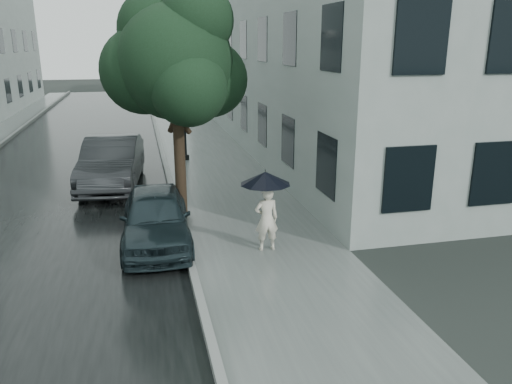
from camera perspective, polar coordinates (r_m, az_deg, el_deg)
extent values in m
plane|color=black|center=(9.58, 3.10, -11.31)|extent=(120.00, 120.00, 0.00)
cube|color=slate|center=(20.77, -5.54, 4.15)|extent=(3.50, 60.00, 0.01)
cube|color=slate|center=(20.60, -10.59, 4.04)|extent=(0.15, 60.00, 0.15)
cube|color=black|center=(20.77, -20.27, 3.17)|extent=(6.85, 60.00, 0.00)
cube|color=gray|center=(28.72, 2.89, 16.71)|extent=(7.00, 36.00, 9.00)
cube|color=black|center=(27.96, -4.28, 16.69)|extent=(0.08, 32.40, 7.20)
cube|color=black|center=(38.91, -25.82, 14.40)|extent=(0.08, 16.20, 6.40)
imported|color=beige|center=(11.09, 1.22, -3.09)|extent=(0.54, 0.36, 1.46)
cylinder|color=black|center=(10.88, 1.05, -0.48)|extent=(0.02, 0.02, 0.54)
cone|color=black|center=(10.77, 1.07, 1.61)|extent=(1.33, 1.33, 0.28)
cylinder|color=black|center=(10.73, 1.07, 2.43)|extent=(0.02, 0.02, 0.08)
cylinder|color=black|center=(10.98, 1.05, -1.99)|extent=(0.03, 0.03, 0.06)
cylinder|color=#332619|center=(13.28, -8.68, 3.30)|extent=(0.29, 0.29, 2.92)
sphere|color=#17341F|center=(12.93, -9.19, 14.43)|extent=(2.87, 2.87, 2.87)
sphere|color=#17341F|center=(13.38, -5.32, 12.72)|extent=(1.98, 1.98, 1.98)
sphere|color=#17341F|center=(13.35, -12.71, 13.38)|extent=(2.21, 2.21, 2.21)
sphere|color=#17341F|center=(12.21, -7.75, 11.73)|extent=(1.87, 1.87, 1.87)
sphere|color=#17341F|center=(13.57, -11.04, 17.72)|extent=(2.10, 2.10, 2.10)
sphere|color=#17341F|center=(12.77, -6.75, 18.95)|extent=(1.78, 1.78, 1.78)
cylinder|color=black|center=(19.80, -8.31, 10.56)|extent=(0.12, 0.12, 4.87)
cylinder|color=black|center=(20.17, -8.04, 3.97)|extent=(0.28, 0.28, 0.20)
cylinder|color=black|center=(19.61, -9.35, 17.59)|extent=(0.51, 0.20, 0.08)
sphere|color=silver|center=(19.52, -10.22, 17.41)|extent=(0.32, 0.32, 0.32)
imported|color=#18262A|center=(11.68, -11.39, -2.83)|extent=(1.64, 3.86, 1.30)
imported|color=#272A2D|center=(16.77, -16.14, 3.29)|extent=(2.11, 4.90, 1.57)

